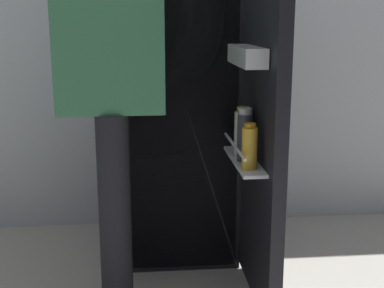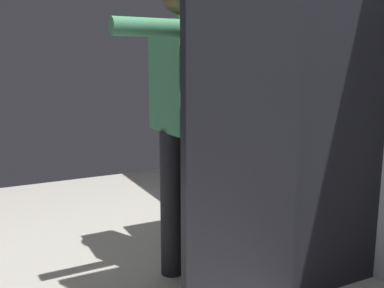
{
  "view_description": "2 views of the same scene",
  "coord_description": "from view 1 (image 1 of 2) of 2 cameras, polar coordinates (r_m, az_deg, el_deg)",
  "views": [
    {
      "loc": [
        -0.14,
        -1.97,
        1.14
      ],
      "look_at": [
        0.04,
        -0.03,
        0.67
      ],
      "focal_mm": 49.11,
      "sensor_mm": 36.0,
      "label": 1
    },
    {
      "loc": [
        1.81,
        -1.03,
        1.16
      ],
      "look_at": [
        -0.06,
        -0.08,
        0.77
      ],
      "focal_mm": 40.53,
      "sensor_mm": 36.0,
      "label": 2
    }
  ],
  "objects": [
    {
      "name": "refrigerator",
      "position": [
        2.5,
        -1.65,
        8.08
      ],
      "size": [
        0.64,
        1.17,
        1.8
      ],
      "color": "black",
      "rests_on": "ground_plane"
    },
    {
      "name": "person",
      "position": [
        1.95,
        -8.54,
        8.01
      ],
      "size": [
        0.51,
        0.69,
        1.61
      ],
      "color": "black",
      "rests_on": "ground_plane"
    }
  ]
}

